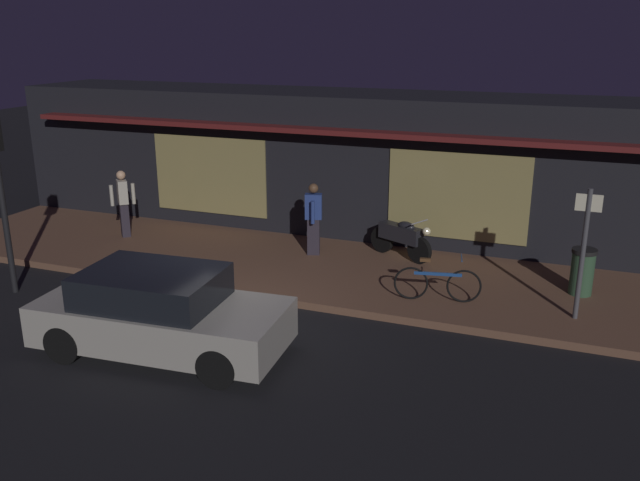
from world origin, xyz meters
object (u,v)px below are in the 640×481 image
person_photographer (123,202)px  sign_post (584,247)px  parked_car_near (159,313)px  person_bystander (314,218)px  bicycle_parked (437,283)px  trash_bin (582,271)px  motorcycle (402,237)px

person_photographer → sign_post: (10.67, -1.31, 0.48)m
person_photographer → parked_car_near: 6.47m
person_bystander → parked_car_near: 5.27m
bicycle_parked → trash_bin: size_ratio=1.76×
motorcycle → person_bystander: (-1.96, -0.46, 0.38)m
bicycle_parked → trash_bin: trash_bin is taller
parked_car_near → bicycle_parked: bearing=41.5°
person_bystander → sign_post: sign_post is taller
person_photographer → sign_post: 10.76m
trash_bin → parked_car_near: bearing=-143.4°
motorcycle → person_photographer: bearing=-173.2°
bicycle_parked → sign_post: 2.70m
bicycle_parked → sign_post: (2.51, 0.10, 1.00)m
person_bystander → bicycle_parked: bearing=-28.7°
bicycle_parked → person_bystander: size_ratio=0.98×
motorcycle → person_photographer: (-6.90, -0.82, 0.38)m
motorcycle → parked_car_near: parked_car_near is taller
motorcycle → bicycle_parked: size_ratio=0.97×
parked_car_near → sign_post: bearing=29.0°
motorcycle → parked_car_near: 6.26m
person_bystander → parked_car_near: person_bystander is taller
person_bystander → trash_bin: person_bystander is taller
person_photographer → trash_bin: 10.74m
person_photographer → sign_post: bearing=-7.0°
person_photographer → bicycle_parked: bearing=-9.8°
bicycle_parked → sign_post: size_ratio=0.68×
sign_post → person_photographer: bearing=173.0°
bicycle_parked → person_photographer: bearing=170.2°
sign_post → parked_car_near: 7.37m
motorcycle → trash_bin: 3.93m
motorcycle → trash_bin: motorcycle is taller
motorcycle → sign_post: bearing=-29.5°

